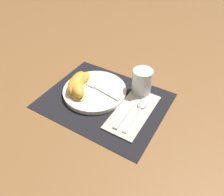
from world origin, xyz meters
TOP-DOWN VIEW (x-y plane):
  - ground_plane at (0.00, 0.00)m, footprint 3.00×3.00m
  - placemat at (0.00, 0.00)m, footprint 0.44×0.35m
  - plate at (-0.05, 0.02)m, footprint 0.24×0.24m
  - juice_glass at (0.10, 0.11)m, footprint 0.07×0.07m
  - napkin at (0.12, -0.00)m, footprint 0.11×0.24m
  - knife at (0.10, -0.01)m, footprint 0.02×0.20m
  - spoon at (0.13, 0.03)m, footprint 0.04×0.18m
  - fork at (-0.05, 0.03)m, footprint 0.19×0.05m
  - citrus_wedge_0 at (-0.12, 0.02)m, footprint 0.06×0.12m
  - citrus_wedge_1 at (-0.12, -0.01)m, footprint 0.09×0.14m
  - citrus_wedge_2 at (-0.10, -0.02)m, footprint 0.09×0.12m
  - citrus_wedge_3 at (-0.10, -0.03)m, footprint 0.12×0.10m

SIDE VIEW (x-z plane):
  - ground_plane at x=0.00m, z-range 0.00..0.00m
  - placemat at x=0.00m, z-range 0.00..0.00m
  - napkin at x=0.12m, z-range 0.00..0.01m
  - knife at x=0.10m, z-range 0.01..0.01m
  - spoon at x=0.13m, z-range 0.01..0.02m
  - plate at x=-0.05m, z-range 0.00..0.02m
  - fork at x=-0.05m, z-range 0.02..0.03m
  - citrus_wedge_0 at x=-0.12m, z-range 0.02..0.05m
  - citrus_wedge_2 at x=-0.10m, z-range 0.02..0.06m
  - citrus_wedge_3 at x=-0.10m, z-range 0.02..0.06m
  - citrus_wedge_1 at x=-0.12m, z-range 0.02..0.06m
  - juice_glass at x=0.10m, z-range 0.00..0.10m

